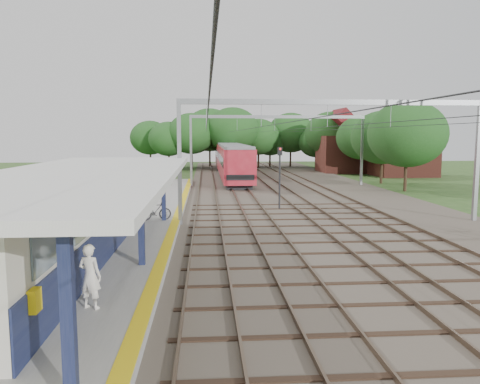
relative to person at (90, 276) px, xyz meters
name	(u,v)px	position (x,y,z in m)	size (l,w,h in m)	color
ground	(351,340)	(6.69, -1.68, -1.24)	(160.00, 160.00, 0.00)	#2D4C1E
ballast_bed	(291,192)	(10.69, 28.32, -1.19)	(18.00, 90.00, 0.10)	#473D33
platform	(132,227)	(-0.81, 12.32, -1.07)	(5.00, 52.00, 0.35)	gray
yellow_stripe	(175,223)	(1.44, 12.32, -0.89)	(0.45, 52.00, 0.01)	yellow
station_building	(65,215)	(-2.19, 5.32, 0.80)	(3.41, 18.00, 3.40)	beige
canopy	(86,175)	(-1.08, 4.32, 2.40)	(6.40, 20.00, 3.44)	#131A3D
rail_tracks	(263,191)	(8.19, 28.32, -1.07)	(11.80, 88.00, 0.15)	brown
catenary_system	(295,129)	(10.08, 23.60, 4.27)	(17.22, 88.00, 7.00)	gray
tree_band	(257,136)	(10.54, 55.44, 3.68)	(31.72, 30.88, 8.82)	#382619
house_near	(403,152)	(27.69, 44.32, 1.74)	(7.00, 6.12, 7.89)	brown
house_far	(349,149)	(22.69, 50.32, 1.99)	(8.00, 6.12, 8.66)	brown
person	(90,276)	(0.00, 0.00, 0.00)	(0.65, 0.43, 1.79)	white
bicycle	(155,211)	(0.32, 13.32, -0.37)	(0.49, 1.75, 1.05)	black
train	(230,158)	(6.19, 47.64, 0.95)	(3.00, 37.32, 3.93)	black
signal_post	(280,171)	(8.04, 18.32, 1.41)	(0.33, 0.30, 4.25)	black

